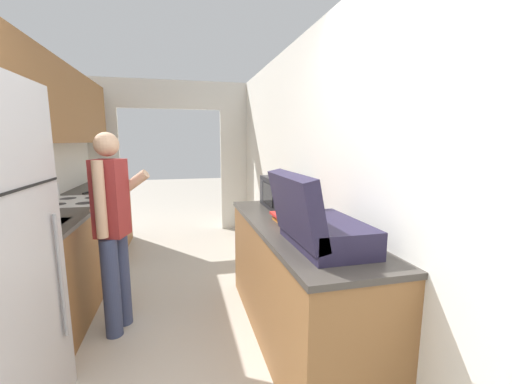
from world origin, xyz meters
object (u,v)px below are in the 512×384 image
at_px(book_stack, 289,218).
at_px(knife, 87,192).
at_px(suitcase, 316,224).
at_px(microwave, 284,193).
at_px(person, 113,229).
at_px(range_oven, 80,242).

bearing_deg(book_stack, knife, 135.62).
xyz_separation_m(suitcase, microwave, (0.18, 1.10, 0.00)).
bearing_deg(person, suitcase, -108.75).
height_order(suitcase, book_stack, suitcase).
xyz_separation_m(range_oven, microwave, (2.02, -0.83, 0.59)).
bearing_deg(range_oven, suitcase, -46.40).
relative_size(person, book_stack, 5.75).
bearing_deg(microwave, person, -173.28).
distance_m(range_oven, book_stack, 2.37).
xyz_separation_m(range_oven, suitcase, (1.84, -1.93, 0.59)).
bearing_deg(range_oven, microwave, -22.41).
xyz_separation_m(range_oven, knife, (-0.02, 0.51, 0.46)).
height_order(book_stack, knife, book_stack).
bearing_deg(range_oven, knife, 92.35).
bearing_deg(knife, microwave, -15.90).
bearing_deg(person, range_oven, 45.45).
height_order(range_oven, knife, range_oven).
xyz_separation_m(suitcase, knife, (-1.86, 2.44, -0.13)).
distance_m(microwave, knife, 2.44).
distance_m(suitcase, knife, 3.07).
distance_m(suitcase, book_stack, 0.59).
relative_size(suitcase, microwave, 1.23).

